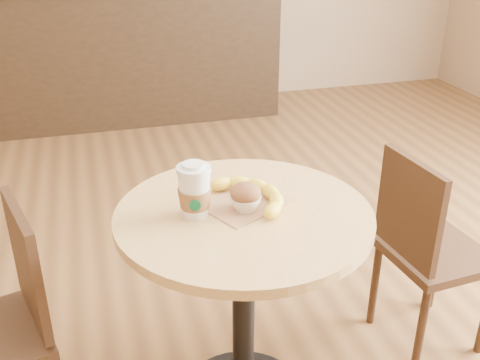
{
  "coord_description": "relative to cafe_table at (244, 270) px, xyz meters",
  "views": [
    {
      "loc": [
        -0.38,
        -1.24,
        1.53
      ],
      "look_at": [
        0.01,
        0.14,
        0.83
      ],
      "focal_mm": 42.0,
      "sensor_mm": 36.0,
      "label": 1
    }
  ],
  "objects": [
    {
      "name": "coffee_cup",
      "position": [
        -0.14,
        0.01,
        0.27
      ],
      "size": [
        0.1,
        0.1,
        0.16
      ],
      "rotation": [
        0.0,
        0.0,
        -0.19
      ],
      "color": "silver",
      "rests_on": "cafe_table"
    },
    {
      "name": "kraft_bag",
      "position": [
        0.02,
        0.04,
        0.2
      ],
      "size": [
        0.3,
        0.27,
        0.0
      ],
      "primitive_type": "cube",
      "rotation": [
        0.0,
        0.0,
        0.48
      ],
      "color": "#996E4A",
      "rests_on": "cafe_table"
    },
    {
      "name": "cafe_table",
      "position": [
        0.0,
        0.0,
        0.0
      ],
      "size": [
        0.74,
        0.74,
        0.75
      ],
      "color": "black",
      "rests_on": "ground"
    },
    {
      "name": "banana",
      "position": [
        0.03,
        0.04,
        0.23
      ],
      "size": [
        0.29,
        0.33,
        0.04
      ],
      "primitive_type": null,
      "rotation": [
        0.0,
        0.0,
        0.37
      ],
      "color": "yellow",
      "rests_on": "kraft_bag"
    },
    {
      "name": "chair_left",
      "position": [
        -0.71,
        0.09,
        -0.12
      ],
      "size": [
        0.43,
        0.43,
        0.79
      ],
      "rotation": [
        0.0,
        0.0,
        -1.29
      ],
      "color": "#352112",
      "rests_on": "ground"
    },
    {
      "name": "chair_right",
      "position": [
        0.72,
        0.12,
        -0.12
      ],
      "size": [
        0.37,
        0.37,
        0.78
      ],
      "rotation": [
        0.0,
        0.0,
        1.66
      ],
      "color": "#352112",
      "rests_on": "ground"
    },
    {
      "name": "muffin",
      "position": [
        0.01,
        0.0,
        0.24
      ],
      "size": [
        0.09,
        0.09,
        0.08
      ],
      "color": "silver",
      "rests_on": "kraft_bag"
    },
    {
      "name": "service_counter",
      "position": [
        -0.01,
        3.08,
        -0.02
      ],
      "size": [
        2.3,
        0.65,
        1.04
      ],
      "color": "black",
      "rests_on": "ground"
    }
  ]
}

